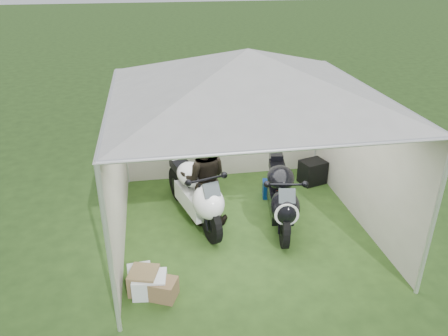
{
  "coord_description": "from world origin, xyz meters",
  "views": [
    {
      "loc": [
        -1.4,
        -6.14,
        4.19
      ],
      "look_at": [
        -0.29,
        0.35,
        0.97
      ],
      "focal_mm": 35.0,
      "sensor_mm": 36.0,
      "label": 1
    }
  ],
  "objects": [
    {
      "name": "crate_3",
      "position": [
        -1.46,
        -1.49,
        0.14
      ],
      "size": [
        0.5,
        0.44,
        0.28
      ],
      "primitive_type": "cube",
      "rotation": [
        0.0,
        0.0,
        -0.42
      ],
      "color": "brown",
      "rests_on": "ground"
    },
    {
      "name": "motorcycle_black",
      "position": [
        0.62,
        -0.03,
        0.58
      ],
      "size": [
        0.69,
        2.08,
        1.03
      ],
      "rotation": [
        0.0,
        0.0,
        -0.17
      ],
      "color": "black",
      "rests_on": "ground"
    },
    {
      "name": "paddock_stand",
      "position": [
        0.78,
        0.91,
        0.16
      ],
      "size": [
        0.48,
        0.34,
        0.33
      ],
      "primitive_type": "cube",
      "rotation": [
        0.0,
        0.0,
        -0.17
      ],
      "color": "#133AAD",
      "rests_on": "ground"
    },
    {
      "name": "canopy_tent",
      "position": [
        -0.0,
        0.03,
        2.58
      ],
      "size": [
        5.66,
        5.66,
        3.0
      ],
      "color": "silver",
      "rests_on": "ground"
    },
    {
      "name": "crate_0",
      "position": [
        -1.61,
        -1.4,
        0.15
      ],
      "size": [
        0.49,
        0.4,
        0.3
      ],
      "primitive_type": "cube",
      "rotation": [
        0.0,
        0.0,
        -0.11
      ],
      "color": "silver",
      "rests_on": "ground"
    },
    {
      "name": "ground",
      "position": [
        0.0,
        0.0,
        0.0
      ],
      "size": [
        80.0,
        80.0,
        0.0
      ],
      "primitive_type": "plane",
      "color": "#254017",
      "rests_on": "ground"
    },
    {
      "name": "motorcycle_white",
      "position": [
        -0.78,
        0.29,
        0.59
      ],
      "size": [
        0.89,
        2.12,
        1.07
      ],
      "rotation": [
        0.0,
        0.0,
        0.28
      ],
      "color": "black",
      "rests_on": "ground"
    },
    {
      "name": "person_dark_jacket",
      "position": [
        -0.64,
        0.29,
        0.83
      ],
      "size": [
        0.89,
        0.74,
        1.66
      ],
      "primitive_type": "imported",
      "rotation": [
        0.0,
        0.0,
        2.99
      ],
      "color": "black",
      "rests_on": "ground"
    },
    {
      "name": "crate_2",
      "position": [
        -1.75,
        -1.13,
        0.12
      ],
      "size": [
        0.35,
        0.3,
        0.24
      ],
      "primitive_type": "cube",
      "rotation": [
        0.0,
        0.0,
        0.09
      ],
      "color": "silver",
      "rests_on": "ground"
    },
    {
      "name": "equipment_box",
      "position": [
        1.7,
        1.34,
        0.24
      ],
      "size": [
        0.57,
        0.5,
        0.48
      ],
      "primitive_type": "cube",
      "rotation": [
        0.0,
        0.0,
        0.28
      ],
      "color": "black",
      "rests_on": "ground"
    },
    {
      "name": "crate_1",
      "position": [
        -1.69,
        -1.33,
        0.17
      ],
      "size": [
        0.46,
        0.46,
        0.33
      ],
      "primitive_type": "cube",
      "rotation": [
        0.0,
        0.0,
        -0.29
      ],
      "color": "brown",
      "rests_on": "ground"
    },
    {
      "name": "person_blue_jacket",
      "position": [
        -0.49,
        1.22,
        1.0
      ],
      "size": [
        0.6,
        0.8,
        2.0
      ],
      "primitive_type": "imported",
      "rotation": [
        0.0,
        0.0,
        -1.76
      ],
      "color": "slate",
      "rests_on": "ground"
    }
  ]
}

